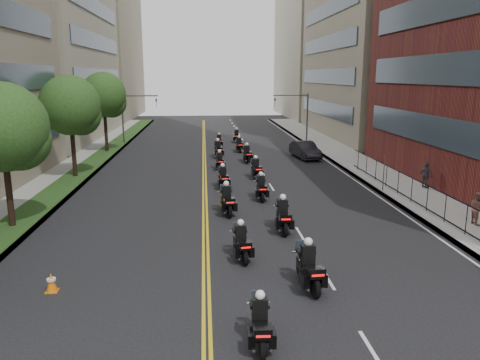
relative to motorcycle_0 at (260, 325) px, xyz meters
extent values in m
plane|color=black|center=(-0.08, -0.61, -0.65)|extent=(160.00, 160.00, 0.00)
cube|color=gray|center=(11.92, 24.39, -0.57)|extent=(4.00, 90.00, 0.15)
cube|color=gray|center=(-12.08, 24.39, -0.57)|extent=(4.00, 90.00, 0.15)
cube|color=#203814|center=(-11.28, 24.39, -0.48)|extent=(2.00, 90.00, 0.04)
cube|color=#333F4C|center=(13.87, 16.39, 2.85)|extent=(0.12, 25.80, 1.80)
cube|color=#333F4C|center=(13.87, 16.39, 6.85)|extent=(0.12, 25.80, 1.80)
cube|color=#333F4C|center=(13.87, 16.39, 10.85)|extent=(0.12, 25.80, 1.80)
cube|color=#7F755C|center=(21.42, 47.39, 14.35)|extent=(15.00, 28.00, 30.00)
cube|color=#333F4C|center=(13.87, 47.39, 2.85)|extent=(0.12, 24.08, 1.80)
cube|color=#333F4C|center=(13.87, 47.39, 6.85)|extent=(0.12, 24.08, 1.80)
cube|color=#333F4C|center=(13.87, 47.39, 10.85)|extent=(0.12, 24.08, 1.80)
cube|color=#333F4C|center=(13.87, 47.39, 14.85)|extent=(0.12, 24.08, 1.80)
cube|color=gray|center=(21.42, 77.39, 12.35)|extent=(15.00, 28.00, 26.00)
cube|color=#333F4C|center=(-14.03, 47.39, 2.85)|extent=(0.12, 24.08, 1.80)
cube|color=#333F4C|center=(-14.03, 47.39, 6.85)|extent=(0.12, 24.08, 1.80)
cube|color=#333F4C|center=(-14.03, 47.39, 10.85)|extent=(0.12, 24.08, 1.80)
cube|color=#333F4C|center=(-14.03, 47.39, 14.85)|extent=(0.12, 24.08, 1.80)
cube|color=#7F755C|center=(-22.08, 77.39, 12.35)|extent=(16.00, 28.00, 26.00)
cube|color=black|center=(10.92, 11.39, 0.95)|extent=(0.05, 28.00, 0.05)
cube|color=black|center=(10.92, 11.39, -0.35)|extent=(0.05, 28.00, 0.05)
cylinder|color=black|center=(-11.28, 11.39, 1.77)|extent=(0.32, 0.32, 4.83)
sphere|color=#1E4316|center=(-11.28, 11.39, 4.53)|extent=(4.40, 4.40, 4.40)
sphere|color=#1E4316|center=(-10.68, 11.79, 3.84)|extent=(3.08, 3.08, 3.08)
cylinder|color=black|center=(-11.28, 23.39, 1.91)|extent=(0.32, 0.32, 5.11)
sphere|color=#1E4316|center=(-11.28, 23.39, 4.83)|extent=(4.40, 4.40, 4.40)
sphere|color=#1E4316|center=(-10.68, 23.79, 4.10)|extent=(3.08, 3.08, 3.08)
cylinder|color=black|center=(-11.28, 35.39, 2.05)|extent=(0.32, 0.32, 5.39)
sphere|color=#1E4316|center=(-11.28, 35.39, 5.13)|extent=(4.40, 4.40, 4.40)
sphere|color=#1E4316|center=(-10.68, 35.79, 4.36)|extent=(3.08, 3.08, 3.08)
cylinder|color=#3F3F44|center=(10.42, 41.39, 2.15)|extent=(0.18, 0.18, 5.60)
cylinder|color=#3F3F44|center=(8.42, 41.39, 4.75)|extent=(4.00, 0.14, 0.14)
imported|color=black|center=(6.62, 41.39, 3.95)|extent=(0.16, 0.20, 1.00)
cylinder|color=#3F3F44|center=(-10.58, 41.39, 2.15)|extent=(0.18, 0.18, 5.60)
cylinder|color=#3F3F44|center=(-8.58, 41.39, 4.75)|extent=(4.00, 0.14, 0.14)
imported|color=black|center=(-6.78, 41.39, 3.95)|extent=(0.16, 0.20, 1.00)
cylinder|color=black|center=(-0.02, -0.70, -0.32)|extent=(0.16, 0.67, 0.66)
cylinder|color=black|center=(0.03, 0.86, -0.32)|extent=(0.16, 0.67, 0.66)
cube|color=black|center=(0.00, 0.08, -0.04)|extent=(0.45, 1.33, 0.39)
cube|color=silver|center=(0.00, 0.13, -0.27)|extent=(0.39, 0.55, 0.29)
cube|color=black|center=(-0.02, -0.70, 0.19)|extent=(0.52, 0.43, 0.31)
cube|color=red|center=(-0.03, -0.90, 0.17)|extent=(0.39, 0.04, 0.07)
cube|color=black|center=(0.00, 0.13, 0.44)|extent=(0.44, 0.29, 0.60)
sphere|color=white|center=(0.00, 0.14, 0.85)|extent=(0.28, 0.28, 0.28)
cylinder|color=black|center=(2.27, 2.78, -0.27)|extent=(0.22, 0.77, 0.76)
cylinder|color=black|center=(2.12, 4.56, -0.27)|extent=(0.22, 0.77, 0.76)
cube|color=black|center=(2.20, 3.67, 0.04)|extent=(0.60, 1.54, 0.45)
cube|color=silver|center=(2.19, 3.73, -0.21)|extent=(0.48, 0.65, 0.34)
cube|color=black|center=(2.27, 2.78, 0.31)|extent=(0.62, 0.52, 0.36)
cube|color=red|center=(2.29, 2.55, 0.29)|extent=(0.45, 0.07, 0.08)
cube|color=black|center=(2.19, 3.73, 0.60)|extent=(0.52, 0.35, 0.69)
sphere|color=white|center=(2.19, 3.74, 1.07)|extent=(0.32, 0.32, 0.32)
cylinder|color=black|center=(0.07, 5.81, -0.30)|extent=(0.23, 0.70, 0.69)
cylinder|color=black|center=(-0.13, 7.42, -0.30)|extent=(0.23, 0.70, 0.69)
cube|color=black|center=(-0.03, 6.62, -0.02)|extent=(0.59, 1.41, 0.41)
cube|color=silver|center=(-0.04, 6.67, -0.25)|extent=(0.45, 0.60, 0.30)
cube|color=black|center=(0.07, 5.81, 0.22)|extent=(0.58, 0.49, 0.32)
cube|color=red|center=(0.09, 5.60, 0.20)|extent=(0.41, 0.08, 0.07)
cube|color=black|center=(-0.04, 6.67, 0.49)|extent=(0.48, 0.34, 0.63)
sphere|color=white|center=(-0.04, 6.68, 0.91)|extent=(0.29, 0.29, 0.29)
cylinder|color=black|center=(2.31, 9.18, -0.27)|extent=(0.18, 0.76, 0.76)
cylinder|color=black|center=(2.36, 10.96, -0.27)|extent=(0.18, 0.76, 0.76)
cube|color=black|center=(2.34, 10.07, 0.04)|extent=(0.51, 1.52, 0.45)
cube|color=silver|center=(2.34, 10.12, -0.21)|extent=(0.44, 0.62, 0.33)
cube|color=black|center=(2.31, 9.18, 0.31)|extent=(0.59, 0.48, 0.36)
cube|color=red|center=(2.31, 8.94, 0.29)|extent=(0.45, 0.05, 0.08)
cube|color=black|center=(2.34, 10.12, 0.60)|extent=(0.50, 0.32, 0.69)
sphere|color=white|center=(2.34, 10.13, 1.07)|extent=(0.32, 0.32, 0.32)
cylinder|color=black|center=(-0.20, 12.38, -0.27)|extent=(0.25, 0.77, 0.76)
cylinder|color=black|center=(-0.43, 14.15, -0.27)|extent=(0.25, 0.77, 0.76)
cube|color=black|center=(-0.31, 13.26, 0.04)|extent=(0.66, 1.55, 0.44)
cube|color=silver|center=(-0.32, 13.32, -0.22)|extent=(0.50, 0.66, 0.33)
cube|color=black|center=(-0.20, 12.38, 0.31)|extent=(0.63, 0.54, 0.36)
cube|color=red|center=(-0.17, 12.15, 0.29)|extent=(0.45, 0.09, 0.08)
cube|color=black|center=(-0.32, 13.32, 0.60)|extent=(0.53, 0.37, 0.69)
sphere|color=white|center=(-0.32, 13.33, 1.06)|extent=(0.32, 0.32, 0.32)
cylinder|color=black|center=(1.99, 15.40, -0.29)|extent=(0.15, 0.71, 0.71)
cylinder|color=black|center=(2.00, 17.07, -0.29)|extent=(0.15, 0.71, 0.71)
cube|color=black|center=(2.00, 16.23, 0.00)|extent=(0.45, 1.41, 0.42)
cube|color=silver|center=(2.00, 16.29, -0.24)|extent=(0.40, 0.58, 0.31)
cube|color=black|center=(1.99, 15.40, 0.25)|extent=(0.55, 0.44, 0.33)
cube|color=red|center=(1.99, 15.18, 0.23)|extent=(0.42, 0.04, 0.07)
cube|color=black|center=(2.00, 16.29, 0.52)|extent=(0.46, 0.30, 0.65)
sphere|color=white|center=(2.00, 16.30, 0.96)|extent=(0.30, 0.30, 0.30)
cylinder|color=black|center=(-0.19, 18.62, -0.30)|extent=(0.21, 0.71, 0.70)
cylinder|color=black|center=(-0.35, 20.26, -0.30)|extent=(0.21, 0.71, 0.70)
cube|color=black|center=(-0.27, 19.44, -0.01)|extent=(0.57, 1.43, 0.41)
cube|color=silver|center=(-0.27, 19.49, -0.25)|extent=(0.44, 0.60, 0.31)
cube|color=black|center=(-0.19, 18.62, 0.24)|extent=(0.58, 0.48, 0.33)
cube|color=red|center=(-0.17, 18.40, 0.22)|extent=(0.41, 0.07, 0.07)
cube|color=black|center=(-0.27, 19.49, 0.50)|extent=(0.48, 0.33, 0.64)
sphere|color=white|center=(-0.27, 19.50, 0.94)|extent=(0.30, 0.30, 0.30)
cylinder|color=black|center=(2.42, 21.53, -0.30)|extent=(0.22, 0.72, 0.71)
cylinder|color=black|center=(2.24, 23.19, -0.30)|extent=(0.22, 0.72, 0.71)
cube|color=black|center=(2.33, 22.36, 0.00)|extent=(0.58, 1.44, 0.42)
cube|color=silver|center=(2.33, 22.41, -0.24)|extent=(0.45, 0.61, 0.31)
cube|color=black|center=(2.42, 21.53, 0.24)|extent=(0.58, 0.49, 0.33)
cube|color=red|center=(2.45, 21.32, 0.22)|extent=(0.42, 0.08, 0.07)
cube|color=black|center=(2.33, 22.41, 0.51)|extent=(0.49, 0.34, 0.64)
sphere|color=white|center=(2.33, 22.42, 0.95)|extent=(0.30, 0.30, 0.30)
cylinder|color=black|center=(-0.20, 25.17, -0.32)|extent=(0.19, 0.67, 0.67)
cylinder|color=black|center=(-0.33, 26.73, -0.32)|extent=(0.19, 0.67, 0.67)
cube|color=black|center=(-0.27, 25.95, -0.04)|extent=(0.52, 1.35, 0.39)
cube|color=silver|center=(-0.27, 26.00, -0.27)|extent=(0.41, 0.57, 0.29)
cube|color=black|center=(-0.20, 25.17, 0.19)|extent=(0.54, 0.45, 0.31)
cube|color=red|center=(-0.19, 24.96, 0.17)|extent=(0.39, 0.06, 0.07)
cube|color=black|center=(-0.27, 26.00, 0.45)|extent=(0.45, 0.31, 0.61)
sphere|color=white|center=(-0.27, 26.01, 0.86)|extent=(0.28, 0.28, 0.28)
cylinder|color=black|center=(2.36, 28.22, -0.29)|extent=(0.21, 0.72, 0.71)
cylinder|color=black|center=(2.21, 29.89, -0.29)|extent=(0.21, 0.72, 0.71)
cube|color=black|center=(2.29, 29.05, 0.00)|extent=(0.57, 1.45, 0.42)
cube|color=silver|center=(2.28, 29.11, -0.24)|extent=(0.45, 0.61, 0.31)
cube|color=black|center=(2.36, 28.22, 0.25)|extent=(0.58, 0.49, 0.33)
cube|color=red|center=(2.38, 28.00, 0.23)|extent=(0.42, 0.07, 0.07)
cube|color=black|center=(2.28, 29.11, 0.52)|extent=(0.49, 0.33, 0.65)
sphere|color=white|center=(2.28, 29.12, 0.96)|extent=(0.30, 0.30, 0.30)
cylinder|color=black|center=(-0.11, 30.84, -0.28)|extent=(0.25, 0.76, 0.74)
cylinder|color=black|center=(-0.34, 32.57, -0.28)|extent=(0.25, 0.76, 0.74)
cube|color=black|center=(-0.22, 31.71, 0.03)|extent=(0.65, 1.52, 0.44)
cube|color=silver|center=(-0.23, 31.76, -0.22)|extent=(0.49, 0.65, 0.33)
cube|color=black|center=(-0.11, 30.84, 0.29)|extent=(0.62, 0.53, 0.35)
cube|color=red|center=(-0.07, 30.62, 0.27)|extent=(0.44, 0.09, 0.08)
cube|color=black|center=(-0.23, 31.76, 0.57)|extent=(0.52, 0.37, 0.68)
sphere|color=white|center=(-0.23, 31.77, 1.03)|extent=(0.32, 0.32, 0.32)
cylinder|color=black|center=(2.08, 34.14, -0.31)|extent=(0.18, 0.69, 0.68)
cylinder|color=black|center=(1.99, 35.75, -0.31)|extent=(0.18, 0.69, 0.68)
cube|color=black|center=(2.03, 34.95, -0.03)|extent=(0.50, 1.38, 0.40)
cube|color=silver|center=(2.03, 35.00, -0.26)|extent=(0.41, 0.57, 0.30)
cube|color=black|center=(2.08, 34.14, 0.22)|extent=(0.55, 0.45, 0.32)
cube|color=red|center=(2.09, 33.93, 0.20)|extent=(0.40, 0.05, 0.07)
cube|color=black|center=(2.03, 35.00, 0.48)|extent=(0.46, 0.31, 0.62)
sphere|color=white|center=(2.03, 35.01, 0.90)|extent=(0.29, 0.29, 0.29)
cylinder|color=black|center=(0.13, 37.63, -0.33)|extent=(0.15, 0.64, 0.63)
cylinder|color=black|center=(0.09, 39.11, -0.33)|extent=(0.15, 0.64, 0.63)
cube|color=black|center=(0.11, 38.37, -0.07)|extent=(0.43, 1.27, 0.37)
cube|color=silver|center=(0.11, 38.42, -0.29)|extent=(0.37, 0.52, 0.28)
cube|color=black|center=(0.13, 37.63, 0.15)|extent=(0.49, 0.40, 0.30)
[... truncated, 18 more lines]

